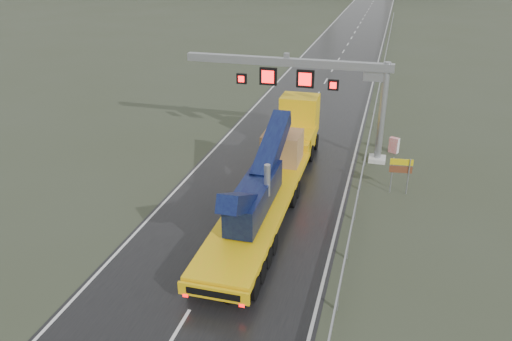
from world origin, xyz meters
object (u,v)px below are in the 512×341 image
(striped_barrier, at_px, (394,145))
(exit_sign_pair, at_px, (401,169))
(sign_gantry, at_px, (315,81))
(heavy_haul_truck, at_px, (278,161))

(striped_barrier, bearing_deg, exit_sign_pair, -62.29)
(sign_gantry, height_order, heavy_haul_truck, sign_gantry)
(heavy_haul_truck, relative_size, exit_sign_pair, 8.83)
(sign_gantry, relative_size, heavy_haul_truck, 0.71)
(sign_gantry, height_order, exit_sign_pair, sign_gantry)
(striped_barrier, bearing_deg, heavy_haul_truck, -106.62)
(exit_sign_pair, bearing_deg, heavy_haul_truck, -175.52)
(sign_gantry, distance_m, striped_barrier, 8.00)
(heavy_haul_truck, height_order, striped_barrier, heavy_haul_truck)
(heavy_haul_truck, height_order, exit_sign_pair, heavy_haul_truck)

